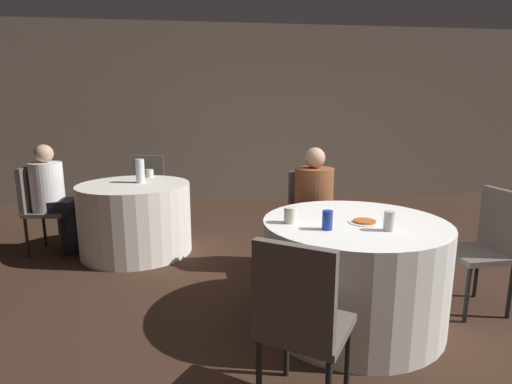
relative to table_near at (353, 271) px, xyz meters
The scene contains 17 objects.
ground_plane 0.36m from the table_near, 93.82° to the right, with size 16.00×16.00×0.00m, color #382319.
wall_back 4.19m from the table_near, 90.03° to the left, with size 16.00×0.06×2.80m.
table_near is the anchor object (origin of this frame).
table_far 2.39m from the table_near, 137.19° to the left, with size 1.13×1.13×0.73m.
chair_near_north 1.05m from the table_near, 92.39° to the left, with size 0.42×0.42×0.90m.
chair_near_southwest 1.05m from the table_near, 123.90° to the right, with size 0.56×0.56×0.90m.
chair_near_east 1.05m from the table_near, ahead, with size 0.42×0.42×0.90m.
chair_far_north 3.14m from the table_near, 123.93° to the left, with size 0.40×0.41×0.90m.
chair_far_west 3.23m from the table_near, 147.53° to the left, with size 0.45×0.44×0.90m.
person_white_shirt 3.08m from the table_near, 146.16° to the left, with size 0.50×0.34×1.13m.
person_floral_shirt 0.91m from the table_near, 92.39° to the left, with size 0.35×0.51×1.14m.
pizza_plate_near 0.38m from the table_near, 53.30° to the right, with size 0.21×0.21×0.02m.
soda_can_silver 0.50m from the table_near, 62.69° to the right, with size 0.07×0.07×0.12m.
soda_can_blue 0.52m from the table_near, 145.55° to the right, with size 0.07×0.07×0.12m.
cup_near 0.61m from the table_near, behind, with size 0.08×0.08×0.11m.
bottle_far 2.43m from the table_near, 135.07° to the left, with size 0.09×0.09×0.25m.
cup_far 2.65m from the table_near, 128.94° to the left, with size 0.09×0.09×0.09m.
Camera 1 is at (-0.97, -2.48, 1.46)m, focal length 28.00 mm.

